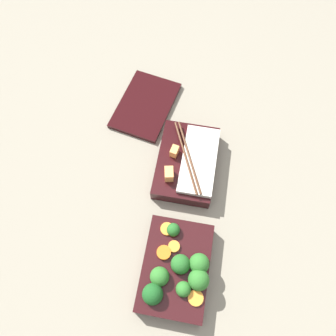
{
  "coord_description": "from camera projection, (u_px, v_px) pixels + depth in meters",
  "views": [
    {
      "loc": [
        -0.24,
        -0.01,
        0.75
      ],
      "look_at": [
        0.08,
        0.05,
        0.04
      ],
      "focal_mm": 35.0,
      "sensor_mm": 36.0,
      "label": 1
    }
  ],
  "objects": [
    {
      "name": "bento_lid",
      "position": [
        146.0,
        105.0,
        0.89
      ],
      "size": [
        0.22,
        0.17,
        0.01
      ],
      "primitive_type": "cube",
      "rotation": [
        0.0,
        0.0,
        -0.19
      ],
      "color": "black",
      "rests_on": "ground_plane"
    },
    {
      "name": "bento_tray_rice",
      "position": [
        188.0,
        162.0,
        0.8
      ],
      "size": [
        0.2,
        0.14,
        0.07
      ],
      "color": "black",
      "rests_on": "ground_plane"
    },
    {
      "name": "bento_tray_vegetable",
      "position": [
        176.0,
        269.0,
        0.69
      ],
      "size": [
        0.2,
        0.14,
        0.07
      ],
      "color": "black",
      "rests_on": "ground_plane"
    },
    {
      "name": "ground_plane",
      "position": [
        181.0,
        209.0,
        0.78
      ],
      "size": [
        3.0,
        3.0,
        0.0
      ],
      "primitive_type": "plane",
      "color": "gray"
    }
  ]
}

